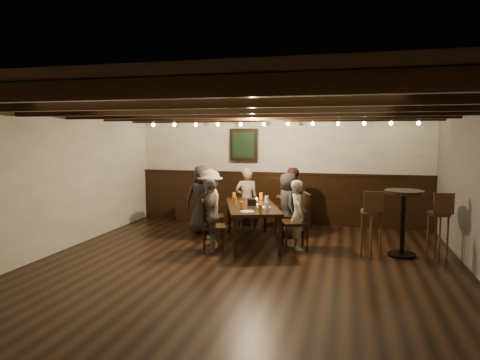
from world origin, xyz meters
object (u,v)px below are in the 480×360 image
(chair_right_near, at_px, (286,223))
(chair_left_near, at_px, (212,224))
(chair_right_far, at_px, (296,232))
(person_bench_left, at_px, (202,199))
(person_bench_centre, at_px, (246,199))
(person_left_near, at_px, (210,204))
(dining_table, at_px, (252,208))
(bar_stool_right, at_px, (438,235))
(person_left_far, at_px, (211,215))
(bar_stool_left, at_px, (371,233))
(person_right_near, at_px, (288,205))
(chair_left_far, at_px, (213,235))
(person_bench_right, at_px, (291,200))
(person_right_far, at_px, (298,215))
(high_top_table, at_px, (403,213))

(chair_right_near, bearing_deg, chair_left_near, 90.00)
(chair_right_far, xyz_separation_m, person_bench_left, (-1.97, 0.76, 0.39))
(person_bench_centre, xyz_separation_m, person_left_near, (-0.52, -0.81, 0.01))
(dining_table, bearing_deg, bar_stool_right, -25.43)
(chair_right_near, bearing_deg, person_left_far, 121.51)
(person_left_near, distance_m, bar_stool_left, 2.98)
(person_left_near, distance_m, person_left_far, 0.90)
(person_right_near, relative_size, bar_stool_left, 1.14)
(chair_right_near, distance_m, bar_stool_right, 2.72)
(chair_right_far, bearing_deg, person_right_near, -1.88)
(chair_left_far, xyz_separation_m, person_bench_right, (1.10, 1.80, 0.39))
(person_bench_left, height_order, bar_stool_right, person_bench_left)
(chair_right_near, xyz_separation_m, person_bench_centre, (-0.87, 0.34, 0.39))
(person_bench_left, height_order, person_bench_right, person_bench_left)
(person_bench_centre, xyz_separation_m, bar_stool_left, (2.39, -1.41, -0.24))
(person_right_far, bearing_deg, chair_left_far, 90.00)
(person_bench_left, distance_m, person_bench_right, 1.80)
(chair_right_near, bearing_deg, person_right_near, -90.00)
(high_top_table, bearing_deg, person_right_near, 156.28)
(person_left_far, relative_size, high_top_table, 1.15)
(high_top_table, distance_m, bar_stool_left, 0.62)
(chair_right_near, height_order, bar_stool_right, bar_stool_right)
(person_left_far, bearing_deg, dining_table, 120.96)
(chair_left_far, bearing_deg, person_bench_right, 129.84)
(person_left_near, bearing_deg, high_top_table, 64.76)
(high_top_table, bearing_deg, dining_table, 175.38)
(person_left_far, relative_size, bar_stool_right, 1.14)
(high_top_table, distance_m, bar_stool_right, 0.61)
(person_left_near, xyz_separation_m, person_right_near, (1.42, 0.48, -0.04))
(chair_left_near, distance_m, person_right_near, 1.51)
(chair_left_far, distance_m, chair_right_far, 1.44)
(chair_left_far, distance_m, person_bench_centre, 1.71)
(chair_right_near, xyz_separation_m, person_bench_left, (-1.68, -0.09, 0.43))
(chair_right_far, relative_size, person_right_near, 0.78)
(chair_right_far, distance_m, bar_stool_right, 2.24)
(chair_right_far, relative_size, person_left_far, 0.78)
(person_left_near, bearing_deg, person_right_near, 90.00)
(chair_left_far, relative_size, person_bench_centre, 0.67)
(person_left_near, bearing_deg, person_bench_centre, 128.66)
(chair_right_near, bearing_deg, dining_table, 122.07)
(chair_left_near, xyz_separation_m, person_bench_right, (1.39, 0.94, 0.38))
(dining_table, bearing_deg, person_left_near, 149.04)
(person_right_near, bearing_deg, person_bench_centre, 51.34)
(person_bench_right, distance_m, bar_stool_left, 2.17)
(bar_stool_left, bearing_deg, dining_table, 162.86)
(person_right_far, bearing_deg, chair_right_near, 2.02)
(person_bench_left, bearing_deg, chair_left_far, 97.67)
(person_left_near, bearing_deg, bar_stool_left, 59.70)
(person_bench_right, relative_size, bar_stool_right, 1.20)
(chair_right_far, height_order, person_left_far, person_left_far)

